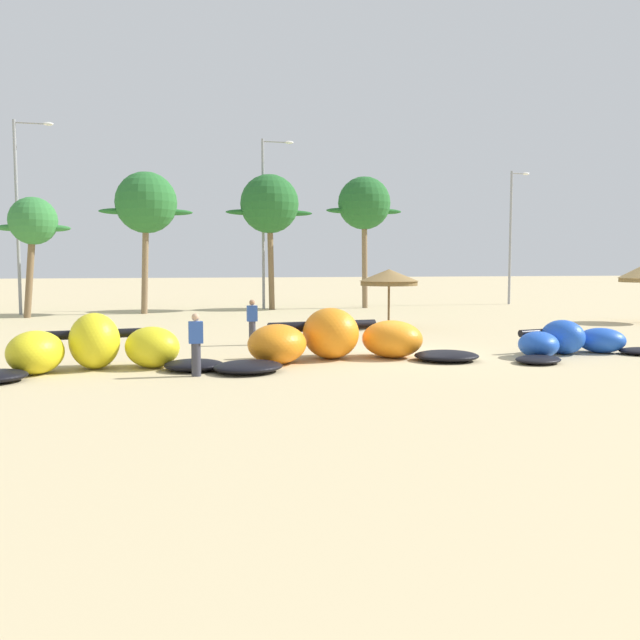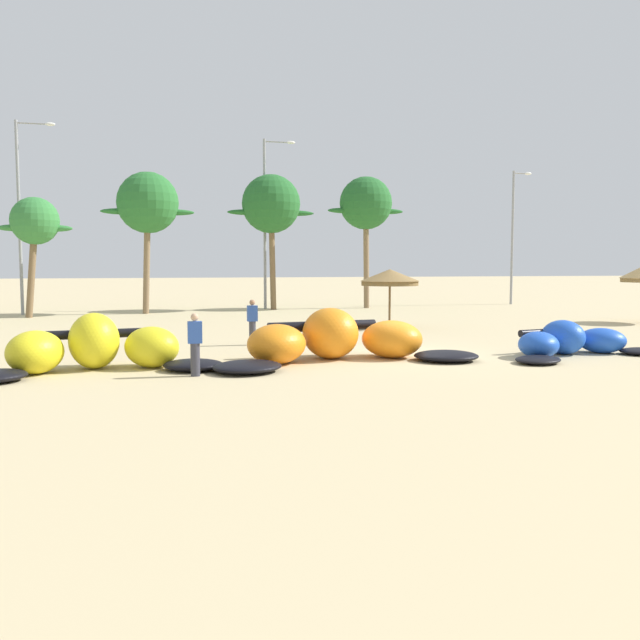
# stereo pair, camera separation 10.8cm
# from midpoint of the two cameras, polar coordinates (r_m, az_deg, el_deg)

# --- Properties ---
(ground_plane) EXTENTS (260.00, 260.00, 0.00)m
(ground_plane) POSITION_cam_midpoint_polar(r_m,az_deg,el_deg) (21.58, 7.50, -2.94)
(ground_plane) COLOR #C6B284
(kite_far_left) EXTENTS (6.83, 3.58, 1.54)m
(kite_far_left) POSITION_cam_midpoint_polar(r_m,az_deg,el_deg) (19.17, -18.30, -2.33)
(kite_far_left) COLOR black
(kite_far_left) RESTS_ON ground
(kite_left) EXTENTS (8.38, 4.24, 1.55)m
(kite_left) POSITION_cam_midpoint_polar(r_m,az_deg,el_deg) (20.11, 1.50, -1.76)
(kite_left) COLOR black
(kite_left) RESTS_ON ground
(kite_left_of_center) EXTENTS (6.11, 3.46, 1.09)m
(kite_left_of_center) POSITION_cam_midpoint_polar(r_m,az_deg,el_deg) (22.73, 20.53, -1.76)
(kite_left_of_center) COLOR black
(kite_left_of_center) RESTS_ON ground
(beach_umbrella_near_van) EXTENTS (2.69, 2.69, 2.65)m
(beach_umbrella_near_van) POSITION_cam_midpoint_polar(r_m,az_deg,el_deg) (30.44, 6.02, 3.60)
(beach_umbrella_near_van) COLOR brown
(beach_umbrella_near_van) RESTS_ON ground
(person_near_kites) EXTENTS (0.36, 0.24, 1.62)m
(person_near_kites) POSITION_cam_midpoint_polar(r_m,az_deg,el_deg) (24.06, -5.60, -0.18)
(person_near_kites) COLOR #383842
(person_near_kites) RESTS_ON ground
(person_by_umbrellas) EXTENTS (0.36, 0.24, 1.62)m
(person_by_umbrellas) POSITION_cam_midpoint_polar(r_m,az_deg,el_deg) (17.56, -10.33, -2.04)
(person_by_umbrellas) COLOR #383842
(person_by_umbrellas) RESTS_ON ground
(palm_left) EXTENTS (3.82, 2.55, 6.47)m
(palm_left) POSITION_cam_midpoint_polar(r_m,az_deg,el_deg) (39.56, -22.87, 7.56)
(palm_left) COLOR brown
(palm_left) RESTS_ON ground
(palm_left_of_gap) EXTENTS (5.30, 3.53, 8.19)m
(palm_left_of_gap) POSITION_cam_midpoint_polar(r_m,az_deg,el_deg) (40.73, -14.27, 9.49)
(palm_left_of_gap) COLOR #7F6647
(palm_left_of_gap) RESTS_ON ground
(palm_center_left) EXTENTS (5.52, 3.68, 8.51)m
(palm_center_left) POSITION_cam_midpoint_polar(r_m,az_deg,el_deg) (43.12, -4.08, 9.67)
(palm_center_left) COLOR brown
(palm_center_left) RESTS_ON ground
(palm_center_right) EXTENTS (5.15, 3.43, 8.58)m
(palm_center_right) POSITION_cam_midpoint_polar(r_m,az_deg,el_deg) (44.79, 3.96, 9.72)
(palm_center_right) COLOR #7F6647
(palm_center_right) RESTS_ON ground
(lamppost_west) EXTENTS (2.17, 0.24, 10.93)m
(lamppost_west) POSITION_cam_midpoint_polar(r_m,az_deg,el_deg) (42.16, -23.79, 8.67)
(lamppost_west) COLOR gray
(lamppost_west) RESTS_ON ground
(lamppost_west_center) EXTENTS (2.09, 0.24, 10.82)m
(lamppost_west_center) POSITION_cam_midpoint_polar(r_m,az_deg,el_deg) (43.87, -4.42, 8.79)
(lamppost_west_center) COLOR gray
(lamppost_west_center) RESTS_ON ground
(lamppost_east_center) EXTENTS (1.49, 0.24, 9.51)m
(lamppost_east_center) POSITION_cam_midpoint_polar(r_m,az_deg,el_deg) (50.79, 16.11, 7.23)
(lamppost_east_center) COLOR gray
(lamppost_east_center) RESTS_ON ground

